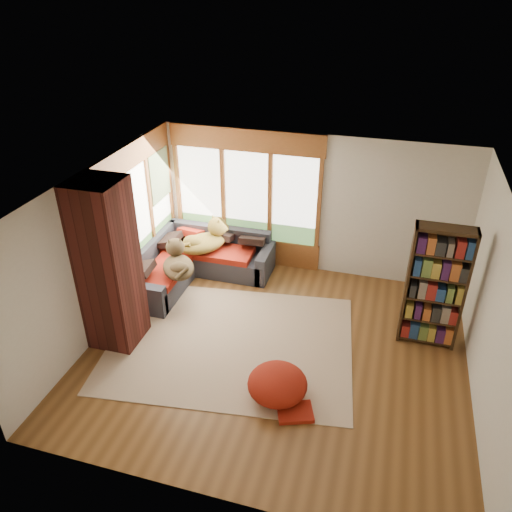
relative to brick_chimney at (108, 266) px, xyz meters
The scene contains 17 objects.
floor 2.75m from the brick_chimney, ahead, with size 5.50×5.50×0.00m, color brown.
ceiling 2.75m from the brick_chimney, ahead, with size 5.50×5.50×0.00m, color white.
wall_back 3.73m from the brick_chimney, 49.90° to the left, with size 5.50×0.04×2.60m, color silver.
wall_front 3.22m from the brick_chimney, 41.86° to the right, with size 5.50×0.04×2.60m, color silver.
wall_left 0.49m from the brick_chimney, 135.00° to the left, with size 0.04×5.00×2.60m, color silver.
wall_right 5.16m from the brick_chimney, ahead, with size 0.04×5.00×2.60m, color silver.
windows_back 3.07m from the brick_chimney, 66.95° to the left, with size 2.82×0.10×1.90m.
windows_left 1.58m from the brick_chimney, 101.66° to the left, with size 0.10×2.62×1.90m.
roller_blind 2.44m from the brick_chimney, 96.95° to the left, with size 0.03×0.72×0.90m, color gray.
brick_chimney is the anchor object (origin of this frame).
sectional_sofa 2.32m from the brick_chimney, 77.71° to the left, with size 2.20×2.20×0.80m.
area_rug 2.16m from the brick_chimney, 11.72° to the left, with size 3.66×2.80×0.01m, color beige.
bookshelf 4.71m from the brick_chimney, 15.10° to the left, with size 0.83×0.28×1.95m.
pouf 2.90m from the brick_chimney, 11.19° to the right, with size 0.80×0.80×0.43m, color #9F1D0D.
dog_tan 2.31m from the brick_chimney, 73.71° to the left, with size 1.00×1.04×0.51m.
dog_brindle 1.48m from the brick_chimney, 71.07° to the left, with size 0.85×0.94×0.46m.
throw_pillows 2.31m from the brick_chimney, 77.57° to the left, with size 1.98×1.68×0.45m.
Camera 1 is at (1.30, -5.61, 4.99)m, focal length 35.00 mm.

